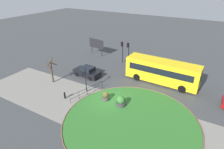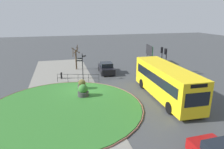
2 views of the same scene
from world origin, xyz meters
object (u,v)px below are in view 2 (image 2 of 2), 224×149
signpost_directional (82,65)px  traffic_light_near (162,54)px  billboard_left (149,51)px  car_near_lane (106,68)px  planter_kerbside (83,91)px  traffic_light_far (166,56)px  bollard_foreground (61,75)px  street_tree_bare (76,57)px  planter_near_signpost (82,85)px  bus_yellow (166,81)px

signpost_directional → traffic_light_near: 10.90m
traffic_light_near → billboard_left: bearing=1.2°
car_near_lane → planter_kerbside: bearing=155.0°
traffic_light_far → planter_kerbside: bearing=100.8°
signpost_directional → bollard_foreground: size_ratio=3.88×
planter_kerbside → street_tree_bare: 10.83m
traffic_light_far → signpost_directional: bearing=75.4°
traffic_light_near → planter_kerbside: 12.99m
car_near_lane → bollard_foreground: bearing=104.2°
traffic_light_near → billboard_left: size_ratio=1.09×
traffic_light_far → planter_near_signpost: 11.81m
bus_yellow → planter_kerbside: bearing=-104.5°
bollard_foreground → billboard_left: bearing=109.2°
bollard_foreground → car_near_lane: bearing=100.7°
bus_yellow → planter_kerbside: 8.10m
traffic_light_far → planter_near_signpost: bearing=91.5°
car_near_lane → street_tree_bare: bearing=55.1°
planter_kerbside → street_tree_bare: size_ratio=0.35×
bus_yellow → street_tree_bare: bearing=-148.5°
signpost_directional → traffic_light_near: bearing=92.4°
car_near_lane → planter_near_signpost: bearing=147.7°
traffic_light_near → signpost_directional: bearing=102.6°
bus_yellow → billboard_left: (-13.81, 4.69, 0.42)m
planter_near_signpost → traffic_light_near: bearing=107.8°
bollard_foreground → planter_near_signpost: size_ratio=0.76×
signpost_directional → street_tree_bare: (-5.47, -0.28, -0.12)m
billboard_left → planter_kerbside: (11.53, -12.39, -1.53)m
street_tree_bare → planter_kerbside: bearing=-1.7°
car_near_lane → planter_kerbside: size_ratio=3.20×
signpost_directional → planter_near_signpost: 3.55m
planter_near_signpost → bus_yellow: bearing=60.1°
bus_yellow → car_near_lane: size_ratio=2.38×
planter_kerbside → street_tree_bare: (-10.75, 0.32, 1.28)m
bus_yellow → car_near_lane: bearing=-158.6°
bus_yellow → planter_near_signpost: 8.82m
billboard_left → street_tree_bare: size_ratio=0.91×
planter_near_signpost → planter_kerbside: (2.08, -0.13, 0.06)m
bollard_foreground → planter_near_signpost: planter_near_signpost is taller
bollard_foreground → planter_kerbside: size_ratio=0.68×
bollard_foreground → billboard_left: size_ratio=0.26×
signpost_directional → bus_yellow: bearing=43.2°
signpost_directional → traffic_light_far: traffic_light_far is taller
billboard_left → signpost_directional: bearing=-54.5°
signpost_directional → car_near_lane: signpost_directional is taller
traffic_light_near → street_tree_bare: street_tree_bare is taller
bollard_foreground → traffic_light_far: traffic_light_far is taller
signpost_directional → street_tree_bare: 5.48m
signpost_directional → car_near_lane: (-2.43, 3.57, -1.28)m
bus_yellow → traffic_light_near: bearing=156.7°
car_near_lane → billboard_left: (-3.82, 8.22, 1.42)m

